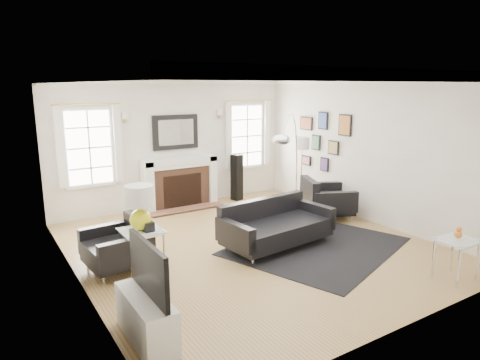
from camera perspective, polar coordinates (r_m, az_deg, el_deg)
floor at (r=7.32m, az=1.38°, el=-8.70°), size 6.00×6.00×0.00m
back_wall at (r=9.55m, az=-8.64°, el=4.86°), size 5.50×0.04×2.80m
front_wall at (r=4.80m, az=21.75°, el=-3.44°), size 5.50×0.04×2.80m
left_wall at (r=5.90m, az=-21.37°, el=-0.56°), size 0.04×6.00×2.80m
right_wall at (r=8.75m, az=16.63°, el=3.79°), size 0.04×6.00×2.80m
ceiling at (r=6.83m, az=1.50°, el=13.79°), size 5.50×6.00×0.02m
crown_molding at (r=6.82m, az=1.50°, el=13.29°), size 5.50×6.00×0.12m
fireplace at (r=9.51m, az=-7.96°, el=-0.40°), size 1.70×0.69×1.11m
mantel_mirror at (r=9.48m, az=-8.57°, el=6.33°), size 1.05×0.07×0.75m
window_left at (r=8.92m, az=-19.47°, el=4.13°), size 1.24×0.15×1.62m
window_right at (r=10.37m, az=0.91°, el=5.92°), size 1.24×0.15×1.62m
gallery_wall at (r=9.60m, az=10.73°, el=5.63°), size 0.04×1.73×1.29m
tv_unit at (r=4.79m, az=-12.37°, el=-16.72°), size 0.35×1.00×1.09m
area_rug at (r=7.38m, az=10.12°, el=-8.66°), size 3.33×3.05×0.01m
sofa at (r=7.22m, az=4.63°, el=-6.16°), size 2.00×1.06×0.63m
armchair_left at (r=6.52m, az=-15.67°, el=-8.60°), size 0.91×1.00×0.63m
armchair_right at (r=8.85m, az=11.22°, el=-2.61°), size 1.21×1.27×0.68m
coffee_table at (r=8.03m, az=6.83°, el=-4.37°), size 0.81×0.81×0.36m
side_table_left at (r=6.36m, az=-13.00°, el=-7.45°), size 0.56×0.56×0.62m
nesting_table at (r=6.65m, az=26.93°, el=-8.06°), size 0.53×0.45×0.58m
gourd_lamp at (r=6.21m, az=-13.22°, el=-3.21°), size 0.41×0.41×0.66m
orange_vase at (r=6.58m, az=27.11°, el=-6.31°), size 0.11×0.11×0.17m
arc_floor_lamp at (r=8.21m, az=6.64°, el=2.22°), size 1.56×1.44×2.21m
stick_floor_lamp at (r=9.29m, az=8.28°, el=4.38°), size 0.32×0.32×1.56m
speaker_tower at (r=10.02m, az=-0.43°, el=0.36°), size 0.26×0.26×1.08m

